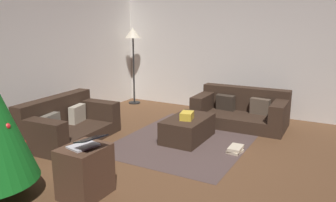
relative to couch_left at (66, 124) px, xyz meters
name	(u,v)px	position (x,y,z in m)	size (l,w,h in m)	color
ground_plane	(188,167)	(0.00, -2.25, -0.27)	(6.40, 6.40, 0.00)	brown
rear_partition	(24,59)	(0.00, 0.89, 1.03)	(6.40, 0.12, 2.60)	silver
corner_partition	(254,53)	(3.14, -2.25, 1.03)	(0.12, 6.40, 2.60)	silver
couch_left	(66,124)	(0.00, 0.00, 0.00)	(1.63, 1.00, 0.71)	#332319
couch_right	(241,111)	(2.24, -2.30, -0.01)	(0.96, 1.70, 0.68)	#332319
ottoman	(188,129)	(0.98, -1.77, -0.09)	(0.99, 0.59, 0.38)	#332319
gift_box	(187,116)	(0.88, -1.80, 0.17)	(0.25, 0.19, 0.12)	gold
tv_remote	(189,116)	(1.02, -1.77, 0.11)	(0.05, 0.16, 0.02)	black
side_table	(85,171)	(-1.25, -1.56, 0.02)	(0.52, 0.44, 0.58)	#4C3323
laptop	(86,143)	(-1.26, -1.61, 0.36)	(0.37, 0.42, 0.16)	silver
book_stack	(235,149)	(0.81, -2.65, -0.23)	(0.31, 0.22, 0.09)	beige
corner_lamp	(133,39)	(2.68, 0.48, 1.27)	(0.36, 0.36, 1.80)	black
area_rug	(188,139)	(0.98, -1.77, -0.27)	(2.60, 2.00, 0.01)	#4A3936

